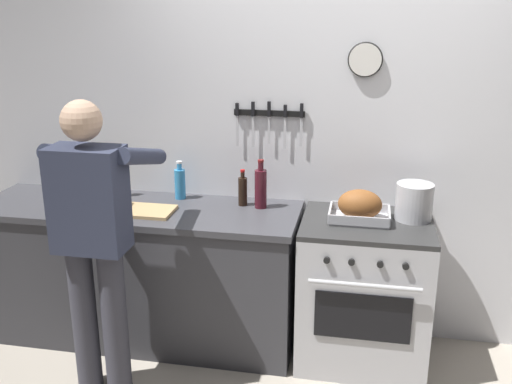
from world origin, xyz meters
name	(u,v)px	position (x,y,z in m)	size (l,w,h in m)	color
wall_back	(336,139)	(0.00, 1.35, 1.30)	(6.00, 0.13, 2.60)	silver
counter_block	(141,272)	(-1.20, 0.99, 0.45)	(2.03, 0.65, 0.90)	#38383D
stove	(363,291)	(0.22, 0.99, 0.45)	(0.76, 0.67, 0.90)	#BCBCC1
person_cook	(93,232)	(-1.21, 0.42, 0.95)	(0.51, 0.63, 1.66)	#383842
roasting_pan	(360,207)	(0.17, 1.00, 0.98)	(0.35, 0.26, 0.19)	#B7B7BC
stock_pot	(414,202)	(0.48, 1.08, 1.01)	(0.21, 0.21, 0.22)	#B7B7BC
cutting_board	(144,211)	(-1.12, 0.89, 0.91)	(0.36, 0.24, 0.02)	tan
bottle_dish_soap	(180,183)	(-0.98, 1.19, 1.00)	(0.07, 0.07, 0.25)	#338CCC
bottle_soy_sauce	(243,191)	(-0.56, 1.14, 1.00)	(0.06, 0.06, 0.23)	black
bottle_vinegar	(119,180)	(-1.39, 1.17, 1.01)	(0.06, 0.06, 0.26)	#997F4C
bottle_wine_red	(261,188)	(-0.44, 1.12, 1.03)	(0.07, 0.07, 0.31)	#47141E
bottle_cooking_oil	(101,185)	(-1.47, 1.06, 1.00)	(0.07, 0.07, 0.25)	gold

